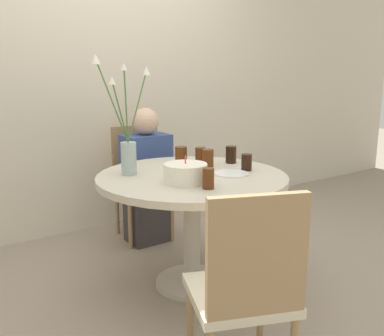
{
  "coord_description": "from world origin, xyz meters",
  "views": [
    {
      "loc": [
        -1.39,
        -2.03,
        1.3
      ],
      "look_at": [
        0.0,
        0.0,
        0.75
      ],
      "focal_mm": 40.0,
      "sensor_mm": 36.0,
      "label": 1
    }
  ],
  "objects_px": {
    "drink_glass_3": "(247,162)",
    "drink_glass_4": "(200,155)",
    "drink_glass_0": "(208,158)",
    "drink_glass_1": "(208,178)",
    "chair_near_front": "(140,176)",
    "drink_glass_2": "(231,155)",
    "person_guest": "(147,181)",
    "chair_far_back": "(246,284)",
    "drink_glass_5": "(181,155)",
    "side_plate": "(231,174)",
    "flower_vase": "(126,139)",
    "birthday_cake": "(185,173)"
  },
  "relations": [
    {
      "from": "drink_glass_3",
      "to": "drink_glass_4",
      "type": "xyz_separation_m",
      "value": [
        -0.1,
        0.35,
        0.0
      ]
    },
    {
      "from": "drink_glass_0",
      "to": "drink_glass_1",
      "type": "distance_m",
      "value": 0.54
    },
    {
      "from": "drink_glass_0",
      "to": "chair_near_front",
      "type": "bearing_deg",
      "value": 94.91
    },
    {
      "from": "drink_glass_2",
      "to": "person_guest",
      "type": "relative_size",
      "value": 0.11
    },
    {
      "from": "chair_far_back",
      "to": "drink_glass_5",
      "type": "height_order",
      "value": "chair_far_back"
    },
    {
      "from": "side_plate",
      "to": "drink_glass_3",
      "type": "height_order",
      "value": "drink_glass_3"
    },
    {
      "from": "side_plate",
      "to": "drink_glass_1",
      "type": "xyz_separation_m",
      "value": [
        -0.3,
        -0.17,
        0.05
      ]
    },
    {
      "from": "side_plate",
      "to": "drink_glass_4",
      "type": "distance_m",
      "value": 0.39
    },
    {
      "from": "drink_glass_1",
      "to": "drink_glass_3",
      "type": "height_order",
      "value": "drink_glass_1"
    },
    {
      "from": "flower_vase",
      "to": "drink_glass_4",
      "type": "distance_m",
      "value": 0.58
    },
    {
      "from": "chair_far_back",
      "to": "drink_glass_3",
      "type": "height_order",
      "value": "chair_far_back"
    },
    {
      "from": "flower_vase",
      "to": "side_plate",
      "type": "height_order",
      "value": "flower_vase"
    },
    {
      "from": "side_plate",
      "to": "drink_glass_3",
      "type": "bearing_deg",
      "value": 12.07
    },
    {
      "from": "drink_glass_1",
      "to": "chair_far_back",
      "type": "bearing_deg",
      "value": -112.72
    },
    {
      "from": "birthday_cake",
      "to": "drink_glass_4",
      "type": "height_order",
      "value": "birthday_cake"
    },
    {
      "from": "chair_far_back",
      "to": "drink_glass_2",
      "type": "relative_size",
      "value": 7.81
    },
    {
      "from": "chair_near_front",
      "to": "drink_glass_0",
      "type": "relative_size",
      "value": 7.91
    },
    {
      "from": "chair_near_front",
      "to": "drink_glass_1",
      "type": "xyz_separation_m",
      "value": [
        -0.25,
        -1.25,
        0.27
      ]
    },
    {
      "from": "drink_glass_3",
      "to": "drink_glass_5",
      "type": "distance_m",
      "value": 0.47
    },
    {
      "from": "drink_glass_0",
      "to": "drink_glass_2",
      "type": "distance_m",
      "value": 0.19
    },
    {
      "from": "chair_far_back",
      "to": "person_guest",
      "type": "height_order",
      "value": "person_guest"
    },
    {
      "from": "birthday_cake",
      "to": "drink_glass_1",
      "type": "relative_size",
      "value": 2.2
    },
    {
      "from": "chair_far_back",
      "to": "drink_glass_4",
      "type": "xyz_separation_m",
      "value": [
        0.59,
        1.14,
        0.27
      ]
    },
    {
      "from": "drink_glass_1",
      "to": "drink_glass_2",
      "type": "xyz_separation_m",
      "value": [
        0.51,
        0.43,
        0.0
      ]
    },
    {
      "from": "drink_glass_5",
      "to": "person_guest",
      "type": "relative_size",
      "value": 0.1
    },
    {
      "from": "chair_far_back",
      "to": "person_guest",
      "type": "bearing_deg",
      "value": -84.05
    },
    {
      "from": "drink_glass_2",
      "to": "drink_glass_1",
      "type": "bearing_deg",
      "value": -139.63
    },
    {
      "from": "flower_vase",
      "to": "side_plate",
      "type": "bearing_deg",
      "value": -34.09
    },
    {
      "from": "side_plate",
      "to": "drink_glass_5",
      "type": "bearing_deg",
      "value": 97.52
    },
    {
      "from": "side_plate",
      "to": "drink_glass_4",
      "type": "height_order",
      "value": "drink_glass_4"
    },
    {
      "from": "side_plate",
      "to": "drink_glass_0",
      "type": "xyz_separation_m",
      "value": [
        0.02,
        0.26,
        0.05
      ]
    },
    {
      "from": "chair_near_front",
      "to": "flower_vase",
      "type": "distance_m",
      "value": 0.96
    },
    {
      "from": "birthday_cake",
      "to": "flower_vase",
      "type": "xyz_separation_m",
      "value": [
        -0.18,
        0.35,
        0.16
      ]
    },
    {
      "from": "chair_near_front",
      "to": "side_plate",
      "type": "height_order",
      "value": "chair_near_front"
    },
    {
      "from": "drink_glass_0",
      "to": "drink_glass_5",
      "type": "relative_size",
      "value": 1.03
    },
    {
      "from": "flower_vase",
      "to": "drink_glass_3",
      "type": "bearing_deg",
      "value": -25.61
    },
    {
      "from": "chair_far_back",
      "to": "drink_glass_5",
      "type": "xyz_separation_m",
      "value": [
        0.49,
        1.21,
        0.27
      ]
    },
    {
      "from": "chair_near_front",
      "to": "drink_glass_0",
      "type": "distance_m",
      "value": 0.86
    },
    {
      "from": "drink_glass_1",
      "to": "drink_glass_4",
      "type": "xyz_separation_m",
      "value": [
        0.35,
        0.56,
        -0.0
      ]
    },
    {
      "from": "flower_vase",
      "to": "drink_glass_5",
      "type": "distance_m",
      "value": 0.49
    },
    {
      "from": "drink_glass_3",
      "to": "person_guest",
      "type": "xyz_separation_m",
      "value": [
        -0.22,
        0.88,
        -0.27
      ]
    },
    {
      "from": "chair_near_front",
      "to": "drink_glass_5",
      "type": "height_order",
      "value": "chair_near_front"
    },
    {
      "from": "birthday_cake",
      "to": "drink_glass_2",
      "type": "relative_size",
      "value": 2.11
    },
    {
      "from": "drink_glass_5",
      "to": "person_guest",
      "type": "xyz_separation_m",
      "value": [
        -0.02,
        0.46,
        -0.27
      ]
    },
    {
      "from": "drink_glass_4",
      "to": "chair_near_front",
      "type": "bearing_deg",
      "value": 98.23
    },
    {
      "from": "side_plate",
      "to": "drink_glass_5",
      "type": "relative_size",
      "value": 1.89
    },
    {
      "from": "drink_glass_1",
      "to": "person_guest",
      "type": "height_order",
      "value": "person_guest"
    },
    {
      "from": "birthday_cake",
      "to": "flower_vase",
      "type": "bearing_deg",
      "value": 117.36
    },
    {
      "from": "side_plate",
      "to": "person_guest",
      "type": "bearing_deg",
      "value": 94.84
    },
    {
      "from": "side_plate",
      "to": "chair_far_back",
      "type": "bearing_deg",
      "value": -125.73
    }
  ]
}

